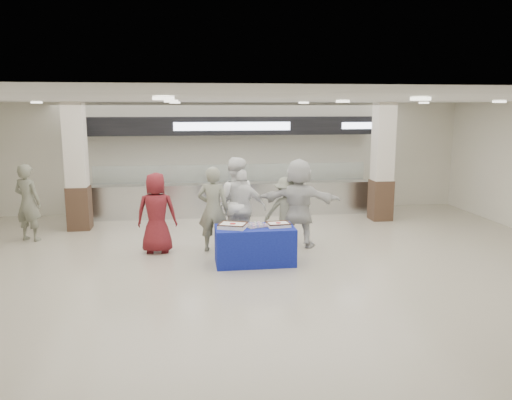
{
  "coord_description": "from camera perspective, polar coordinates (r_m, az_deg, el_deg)",
  "views": [
    {
      "loc": [
        -1.26,
        -8.69,
        3.08
      ],
      "look_at": [
        0.17,
        1.6,
        1.13
      ],
      "focal_mm": 35.0,
      "sensor_mm": 36.0,
      "label": 1
    }
  ],
  "objects": [
    {
      "name": "sheet_cake_right",
      "position": [
        9.86,
        2.56,
        -2.78
      ],
      "size": [
        0.47,
        0.38,
        0.09
      ],
      "color": "white",
      "rests_on": "display_table"
    },
    {
      "name": "soldier_bg",
      "position": [
        12.65,
        -24.62,
        -0.26
      ],
      "size": [
        0.78,
        0.66,
        1.8
      ],
      "primitive_type": "imported",
      "rotation": [
        0.0,
        0.0,
        2.73
      ],
      "color": "slate",
      "rests_on": "ground"
    },
    {
      "name": "sheet_cake_left",
      "position": [
        9.74,
        -2.67,
        -2.9
      ],
      "size": [
        0.63,
        0.56,
        0.11
      ],
      "color": "white",
      "rests_on": "display_table"
    },
    {
      "name": "soldier_b",
      "position": [
        11.22,
        3.49,
        -1.27
      ],
      "size": [
        1.11,
        0.82,
        1.54
      ],
      "primitive_type": "imported",
      "rotation": [
        0.0,
        0.0,
        2.87
      ],
      "color": "slate",
      "rests_on": "ground"
    },
    {
      "name": "soldier_a",
      "position": [
        10.68,
        -4.92,
        -1.07
      ],
      "size": [
        0.76,
        0.6,
        1.84
      ],
      "primitive_type": "imported",
      "rotation": [
        0.0,
        0.0,
        2.88
      ],
      "color": "slate",
      "rests_on": "ground"
    },
    {
      "name": "civilian_maroon",
      "position": [
        10.77,
        -11.29,
        -1.46
      ],
      "size": [
        0.88,
        0.61,
        1.73
      ],
      "primitive_type": "imported",
      "rotation": [
        0.0,
        0.0,
        3.07
      ],
      "color": "maroon",
      "rests_on": "ground"
    },
    {
      "name": "display_table",
      "position": [
        9.91,
        -0.13,
        -5.21
      ],
      "size": [
        1.55,
        0.78,
        0.75
      ],
      "primitive_type": "cube",
      "rotation": [
        0.0,
        0.0,
        0.0
      ],
      "color": "#152496",
      "rests_on": "ground"
    },
    {
      "name": "serving_line",
      "position": [
        14.28,
        -2.76,
        2.88
      ],
      "size": [
        8.7,
        0.85,
        2.8
      ],
      "color": "silver",
      "rests_on": "ground"
    },
    {
      "name": "chef_tall",
      "position": [
        11.11,
        -2.41,
        -0.2
      ],
      "size": [
        1.1,
        0.94,
        1.99
      ],
      "primitive_type": "imported",
      "rotation": [
        0.0,
        0.0,
        2.93
      ],
      "color": "white",
      "rests_on": "ground"
    },
    {
      "name": "chef_short",
      "position": [
        10.96,
        -1.54,
        -1.0
      ],
      "size": [
        1.06,
        0.52,
        1.74
      ],
      "primitive_type": "imported",
      "rotation": [
        0.0,
        0.0,
        3.05
      ],
      "color": "white",
      "rests_on": "ground"
    },
    {
      "name": "civilian_white",
      "position": [
        11.04,
        4.9,
        -0.34
      ],
      "size": [
        1.92,
        1.09,
        1.98
      ],
      "primitive_type": "imported",
      "rotation": [
        0.0,
        0.0,
        2.85
      ],
      "color": "silver",
      "rests_on": "ground"
    },
    {
      "name": "column_right",
      "position": [
        14.01,
        14.23,
        3.95
      ],
      "size": [
        0.55,
        0.55,
        3.2
      ],
      "color": "#3C271B",
      "rests_on": "ground"
    },
    {
      "name": "column_left",
      "position": [
        13.27,
        -19.8,
        3.29
      ],
      "size": [
        0.55,
        0.55,
        3.2
      ],
      "color": "#3C271B",
      "rests_on": "ground"
    },
    {
      "name": "cupcake_tray",
      "position": [
        9.83,
        0.04,
        -2.88
      ],
      "size": [
        0.5,
        0.45,
        0.07
      ],
      "color": "#A6A6AB",
      "rests_on": "display_table"
    },
    {
      "name": "ground",
      "position": [
        9.31,
        0.32,
        -8.69
      ],
      "size": [
        14.0,
        14.0,
        0.0
      ],
      "primitive_type": "plane",
      "color": "#BDB6A1",
      "rests_on": "ground"
    }
  ]
}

